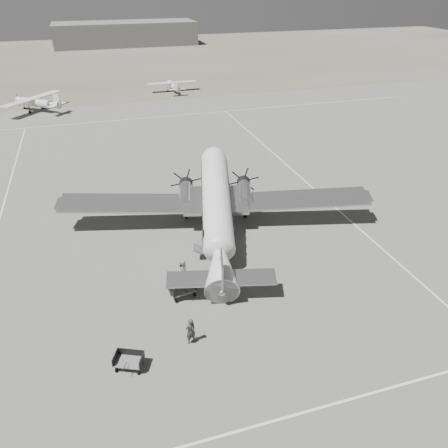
{
  "coord_description": "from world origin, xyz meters",
  "views": [
    {
      "loc": [
        -8.79,
        -26.46,
        19.16
      ],
      "look_at": [
        -0.09,
        1.72,
        2.2
      ],
      "focal_mm": 35.0,
      "sensor_mm": 36.0,
      "label": 1
    }
  ],
  "objects_px": {
    "dc3_airliner": "(217,208)",
    "light_plane_right": "(173,87)",
    "baggage_cart_far": "(129,361)",
    "passenger": "(183,270)",
    "hangar_main": "(125,34)",
    "ramp_agent": "(183,270)",
    "ground_crew": "(190,331)",
    "light_plane_left": "(36,104)",
    "baggage_cart_near": "(183,290)"
  },
  "relations": [
    {
      "from": "dc3_airliner",
      "to": "light_plane_right",
      "type": "relative_size",
      "value": 2.92
    },
    {
      "from": "baggage_cart_far",
      "to": "passenger",
      "type": "height_order",
      "value": "passenger"
    },
    {
      "from": "hangar_main",
      "to": "passenger",
      "type": "relative_size",
      "value": 26.93
    },
    {
      "from": "hangar_main",
      "to": "ramp_agent",
      "type": "relative_size",
      "value": 26.1
    },
    {
      "from": "ground_crew",
      "to": "hangar_main",
      "type": "bearing_deg",
      "value": -111.81
    },
    {
      "from": "light_plane_left",
      "to": "ground_crew",
      "type": "height_order",
      "value": "light_plane_left"
    },
    {
      "from": "passenger",
      "to": "light_plane_right",
      "type": "bearing_deg",
      "value": 8.55
    },
    {
      "from": "passenger",
      "to": "light_plane_left",
      "type": "bearing_deg",
      "value": 33.43
    },
    {
      "from": "hangar_main",
      "to": "passenger",
      "type": "bearing_deg",
      "value": -94.28
    },
    {
      "from": "hangar_main",
      "to": "baggage_cart_near",
      "type": "xyz_separation_m",
      "value": [
        -9.56,
        -123.21,
        -2.78
      ]
    },
    {
      "from": "ground_crew",
      "to": "ramp_agent",
      "type": "height_order",
      "value": "ground_crew"
    },
    {
      "from": "baggage_cart_far",
      "to": "hangar_main",
      "type": "bearing_deg",
      "value": 108.4
    },
    {
      "from": "baggage_cart_near",
      "to": "light_plane_right",
      "type": "bearing_deg",
      "value": 68.33
    },
    {
      "from": "passenger",
      "to": "baggage_cart_near",
      "type": "bearing_deg",
      "value": -174.96
    },
    {
      "from": "light_plane_right",
      "to": "passenger",
      "type": "xyz_separation_m",
      "value": [
        -10.69,
        -56.83,
        -0.18
      ]
    },
    {
      "from": "hangar_main",
      "to": "ramp_agent",
      "type": "distance_m",
      "value": 121.75
    },
    {
      "from": "light_plane_right",
      "to": "passenger",
      "type": "distance_m",
      "value": 57.83
    },
    {
      "from": "light_plane_left",
      "to": "dc3_airliner",
      "type": "bearing_deg",
      "value": -119.05
    },
    {
      "from": "baggage_cart_far",
      "to": "dc3_airliner",
      "type": "bearing_deg",
      "value": 79.08
    },
    {
      "from": "hangar_main",
      "to": "light_plane_right",
      "type": "xyz_separation_m",
      "value": [
        1.61,
        -64.47,
        -2.34
      ]
    },
    {
      "from": "ramp_agent",
      "to": "baggage_cart_near",
      "type": "bearing_deg",
      "value": -166.79
    },
    {
      "from": "baggage_cart_near",
      "to": "ramp_agent",
      "type": "xyz_separation_m",
      "value": [
        0.46,
        1.83,
        0.29
      ]
    },
    {
      "from": "ground_crew",
      "to": "baggage_cart_far",
      "type": "bearing_deg",
      "value": -4.11
    },
    {
      "from": "light_plane_right",
      "to": "ground_crew",
      "type": "height_order",
      "value": "light_plane_right"
    },
    {
      "from": "light_plane_right",
      "to": "ground_crew",
      "type": "xyz_separation_m",
      "value": [
        -11.64,
        -63.13,
        -0.06
      ]
    },
    {
      "from": "baggage_cart_near",
      "to": "baggage_cart_far",
      "type": "distance_m",
      "value": 6.74
    },
    {
      "from": "dc3_airliner",
      "to": "ground_crew",
      "type": "relative_size",
      "value": 14.95
    },
    {
      "from": "light_plane_left",
      "to": "baggage_cart_near",
      "type": "bearing_deg",
      "value": -126.15
    },
    {
      "from": "baggage_cart_near",
      "to": "ground_crew",
      "type": "height_order",
      "value": "ground_crew"
    },
    {
      "from": "dc3_airliner",
      "to": "ground_crew",
      "type": "xyz_separation_m",
      "value": [
        -4.95,
        -11.33,
        -1.66
      ]
    },
    {
      "from": "hangar_main",
      "to": "light_plane_right",
      "type": "height_order",
      "value": "hangar_main"
    },
    {
      "from": "ground_crew",
      "to": "ramp_agent",
      "type": "xyz_separation_m",
      "value": [
        0.93,
        6.22,
        -0.1
      ]
    },
    {
      "from": "baggage_cart_near",
      "to": "ramp_agent",
      "type": "distance_m",
      "value": 1.91
    },
    {
      "from": "passenger",
      "to": "dc3_airliner",
      "type": "bearing_deg",
      "value": -19.28
    },
    {
      "from": "dc3_airliner",
      "to": "light_plane_right",
      "type": "bearing_deg",
      "value": 96.8
    },
    {
      "from": "baggage_cart_near",
      "to": "baggage_cart_far",
      "type": "height_order",
      "value": "baggage_cart_near"
    },
    {
      "from": "baggage_cart_near",
      "to": "baggage_cart_far",
      "type": "bearing_deg",
      "value": -139.52
    },
    {
      "from": "ramp_agent",
      "to": "passenger",
      "type": "xyz_separation_m",
      "value": [
        0.02,
        0.08,
        -0.02
      ]
    },
    {
      "from": "hangar_main",
      "to": "light_plane_left",
      "type": "height_order",
      "value": "hangar_main"
    },
    {
      "from": "light_plane_right",
      "to": "baggage_cart_far",
      "type": "height_order",
      "value": "light_plane_right"
    },
    {
      "from": "dc3_airliner",
      "to": "baggage_cart_far",
      "type": "bearing_deg",
      "value": -111.28
    },
    {
      "from": "dc3_airliner",
      "to": "baggage_cart_near",
      "type": "xyz_separation_m",
      "value": [
        -4.48,
        -6.94,
        -2.05
      ]
    },
    {
      "from": "ground_crew",
      "to": "ramp_agent",
      "type": "bearing_deg",
      "value": -115.84
    },
    {
      "from": "dc3_airliner",
      "to": "ramp_agent",
      "type": "distance_m",
      "value": 6.73
    },
    {
      "from": "hangar_main",
      "to": "baggage_cart_near",
      "type": "relative_size",
      "value": 22.91
    },
    {
      "from": "baggage_cart_near",
      "to": "ground_crew",
      "type": "bearing_deg",
      "value": -107.02
    },
    {
      "from": "light_plane_left",
      "to": "ramp_agent",
      "type": "height_order",
      "value": "light_plane_left"
    },
    {
      "from": "ramp_agent",
      "to": "baggage_cart_far",
      "type": "bearing_deg",
      "value": 174.03
    },
    {
      "from": "hangar_main",
      "to": "ground_crew",
      "type": "distance_m",
      "value": 128.02
    },
    {
      "from": "dc3_airliner",
      "to": "ground_crew",
      "type": "height_order",
      "value": "dc3_airliner"
    }
  ]
}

